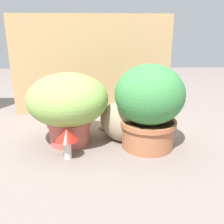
% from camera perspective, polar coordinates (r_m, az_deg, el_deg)
% --- Properties ---
extents(ground_plane, '(6.00, 6.00, 0.00)m').
position_cam_1_polar(ground_plane, '(1.34, -4.81, -7.98)').
color(ground_plane, slate).
extents(cardboard_backdrop, '(1.14, 0.03, 0.71)m').
position_cam_1_polar(cardboard_backdrop, '(1.80, -4.80, 10.59)').
color(cardboard_backdrop, tan).
rests_on(cardboard_backdrop, ground).
extents(grass_planter, '(0.43, 0.43, 0.39)m').
position_cam_1_polar(grass_planter, '(1.33, -10.20, 2.02)').
color(grass_planter, '#BC5D53').
rests_on(grass_planter, ground).
extents(leafy_planter, '(0.36, 0.36, 0.44)m').
position_cam_1_polar(leafy_planter, '(1.27, 8.64, 1.81)').
color(leafy_planter, '#AC6742').
rests_on(leafy_planter, ground).
extents(cat, '(0.31, 0.35, 0.32)m').
position_cam_1_polar(cat, '(1.36, 2.41, -2.00)').
color(cat, gray).
rests_on(cat, ground).
extents(mushroom_ornament_pink, '(0.07, 0.07, 0.13)m').
position_cam_1_polar(mushroom_ornament_pink, '(1.31, -11.33, -4.61)').
color(mushroom_ornament_pink, silver).
rests_on(mushroom_ornament_pink, ground).
extents(mushroom_ornament_red, '(0.11, 0.11, 0.15)m').
position_cam_1_polar(mushroom_ornament_red, '(1.19, -10.46, -5.76)').
color(mushroom_ornament_red, silver).
rests_on(mushroom_ornament_red, ground).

